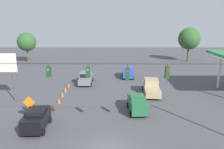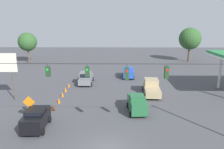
% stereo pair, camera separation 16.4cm
% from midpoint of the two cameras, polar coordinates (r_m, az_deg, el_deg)
% --- Properties ---
extents(overhead_signal_span, '(23.39, 0.38, 7.46)m').
position_cam_midpoint_polar(overhead_signal_span, '(18.03, -1.01, -3.72)').
color(overhead_signal_span, slate).
rests_on(overhead_signal_span, ground_plane).
extents(sedan_green_crossing_near, '(2.22, 4.22, 2.00)m').
position_cam_midpoint_polar(sedan_green_crossing_near, '(25.52, 6.40, -7.49)').
color(sedan_green_crossing_near, '#236038').
rests_on(sedan_green_crossing_near, ground_plane).
extents(pickup_truck_tan_oncoming_far, '(2.54, 5.65, 2.12)m').
position_cam_midpoint_polar(pickup_truck_tan_oncoming_far, '(31.84, 10.08, -3.35)').
color(pickup_truck_tan_oncoming_far, tan).
rests_on(pickup_truck_tan_oncoming_far, ground_plane).
extents(sedan_blue_oncoming_deep, '(2.22, 4.09, 1.94)m').
position_cam_midpoint_polar(sedan_blue_oncoming_deep, '(40.40, 4.08, 0.59)').
color(sedan_blue_oncoming_deep, '#234CB2').
rests_on(sedan_blue_oncoming_deep, ground_plane).
extents(pickup_truck_grey_withflow_far, '(2.24, 5.08, 2.12)m').
position_cam_midpoint_polar(pickup_truck_grey_withflow_far, '(36.69, -7.01, -0.92)').
color(pickup_truck_grey_withflow_far, slate).
rests_on(pickup_truck_grey_withflow_far, ground_plane).
extents(sedan_black_parked_shoulder, '(2.25, 4.07, 2.03)m').
position_cam_midpoint_polar(sedan_black_parked_shoulder, '(22.84, -19.29, -10.86)').
color(sedan_black_parked_shoulder, black).
rests_on(sedan_black_parked_shoulder, ground_plane).
extents(traffic_cone_nearest, '(0.36, 0.36, 0.68)m').
position_cam_midpoint_polar(traffic_cone_nearest, '(25.20, -16.66, -10.04)').
color(traffic_cone_nearest, orange).
rests_on(traffic_cone_nearest, ground_plane).
extents(traffic_cone_second, '(0.36, 0.36, 0.68)m').
position_cam_midpoint_polar(traffic_cone_second, '(27.00, -15.38, -8.30)').
color(traffic_cone_second, orange).
rests_on(traffic_cone_second, ground_plane).
extents(traffic_cone_third, '(0.36, 0.36, 0.68)m').
position_cam_midpoint_polar(traffic_cone_third, '(28.98, -13.89, -6.65)').
color(traffic_cone_third, orange).
rests_on(traffic_cone_third, ground_plane).
extents(traffic_cone_fourth, '(0.36, 0.36, 0.68)m').
position_cam_midpoint_polar(traffic_cone_fourth, '(31.19, -13.02, -5.10)').
color(traffic_cone_fourth, orange).
rests_on(traffic_cone_fourth, ground_plane).
extents(traffic_cone_fifth, '(0.36, 0.36, 0.68)m').
position_cam_midpoint_polar(traffic_cone_fifth, '(33.25, -12.26, -3.86)').
color(traffic_cone_fifth, orange).
rests_on(traffic_cone_fifth, ground_plane).
extents(traffic_cone_farthest, '(0.36, 0.36, 0.68)m').
position_cam_midpoint_polar(traffic_cone_farthest, '(35.41, -11.45, -2.72)').
color(traffic_cone_farthest, orange).
rests_on(traffic_cone_farthest, ground_plane).
extents(work_zone_sign, '(1.27, 0.06, 2.84)m').
position_cam_midpoint_polar(work_zone_sign, '(24.14, -20.99, -7.25)').
color(work_zone_sign, slate).
rests_on(work_zone_sign, ground_plane).
extents(tree_horizon_left, '(4.54, 4.54, 7.44)m').
position_cam_midpoint_polar(tree_horizon_left, '(58.21, -21.49, 7.91)').
color(tree_horizon_left, brown).
rests_on(tree_horizon_left, ground_plane).
extents(tree_horizon_right, '(5.47, 5.47, 8.60)m').
position_cam_midpoint_polar(tree_horizon_right, '(58.84, 19.44, 8.82)').
color(tree_horizon_right, '#4C3823').
rests_on(tree_horizon_right, ground_plane).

